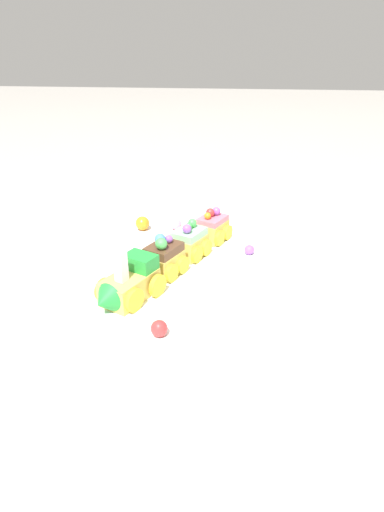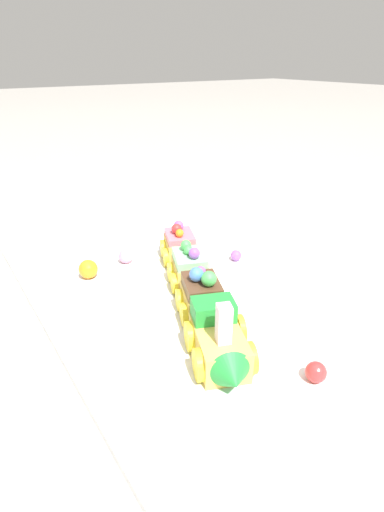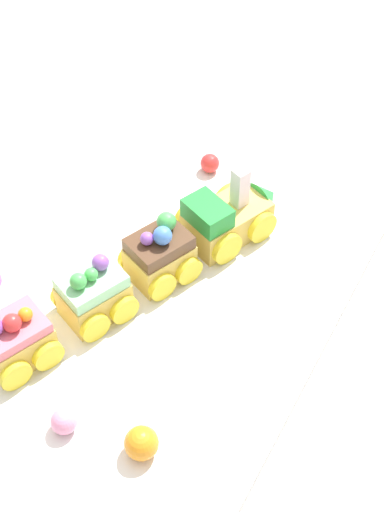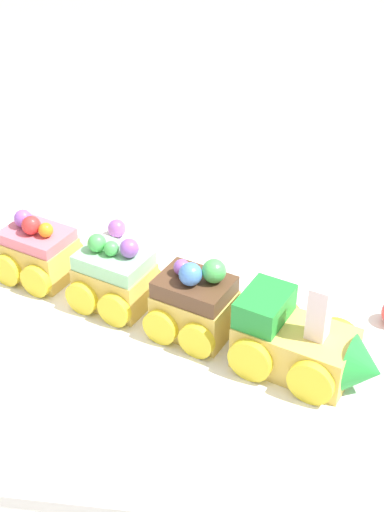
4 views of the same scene
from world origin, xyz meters
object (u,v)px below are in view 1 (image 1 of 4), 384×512
Objects in this scene: cake_car_strawberry at (212,228)px; gumball_purple at (249,250)px; gumball_red at (159,328)px; cake_car_chocolate at (164,259)px; gumball_pink at (176,224)px; cake_car_mint at (189,243)px; cake_train_locomotive at (127,285)px; gumball_orange at (142,223)px.

cake_car_strawberry is 0.10m from gumball_purple.
gumball_red is at bearing -22.24° from gumball_purple.
cake_car_chocolate reaches higher than gumball_pink.
gumball_pink is at bearing -135.26° from cake_car_mint.
gumball_pink is at bearing -94.02° from cake_car_strawberry.
cake_car_strawberry is at bearing 174.44° from gumball_red.
cake_train_locomotive is 6.61× the size of gumball_purple.
cake_car_chocolate is (-0.10, 0.04, 0.00)m from cake_train_locomotive.
cake_train_locomotive is 0.29m from gumball_orange.
cake_car_mint is 2.77× the size of gumball_orange.
cake_car_chocolate reaches higher than cake_car_strawberry.
cake_car_strawberry is (-0.08, 0.03, -0.00)m from cake_car_mint.
cake_car_strawberry is at bearing -179.97° from cake_train_locomotive.
cake_car_strawberry is 2.77× the size of gumball_orange.
cake_car_mint is 3.62× the size of gumball_red.
cake_train_locomotive is at bearing 0.03° from cake_car_strawberry.
gumball_red is at bearing 63.48° from cake_train_locomotive.
cake_car_chocolate is at bearing -169.33° from gumball_red.
cake_car_strawberry is at bearing 79.98° from gumball_orange.
gumball_purple is at bearing 158.96° from cake_train_locomotive.
cake_train_locomotive reaches higher than cake_car_mint.
gumball_orange is (0.01, -0.08, 0.00)m from gumball_pink.
cake_car_strawberry is at bearing -179.89° from cake_car_mint.
gumball_orange is at bearing -79.05° from gumball_pink.
cake_car_strawberry reaches higher than gumball_red.
cake_car_chocolate is 3.62× the size of gumball_red.
gumball_red is at bearing 33.01° from cake_car_chocolate.
cake_car_strawberry reaches higher than gumball_orange.
gumball_purple is (-0.28, 0.12, -0.00)m from gumball_red.
gumball_pink is at bearing -172.07° from gumball_red.
gumball_orange is (-0.37, -0.13, 0.00)m from gumball_red.
gumball_purple is at bearing 147.27° from cake_car_chocolate.
cake_car_mint reaches higher than gumball_purple.
cake_car_mint is 0.17m from gumball_orange.
gumball_red is at bearing 7.93° from gumball_pink.
gumball_purple is (-0.20, 0.19, -0.02)m from cake_train_locomotive.
gumball_pink is 0.08m from gumball_orange.
gumball_red is (0.08, 0.07, -0.01)m from cake_train_locomotive.
cake_car_strawberry is 0.35m from gumball_red.
cake_car_strawberry is 0.10m from gumball_pink.
cake_train_locomotive is at bearing 10.96° from gumball_orange.
gumball_orange is (-0.09, -0.24, 0.01)m from gumball_purple.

